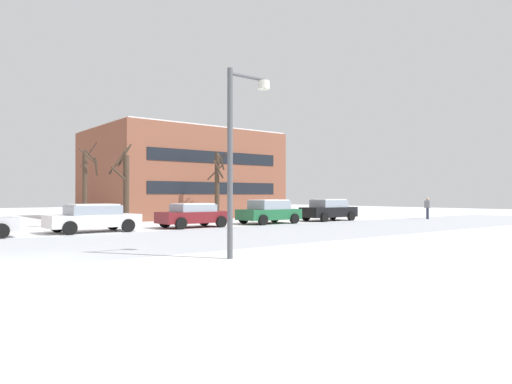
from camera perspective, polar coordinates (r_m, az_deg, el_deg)
ground_plane at (r=14.15m, az=-25.84°, el=-7.69°), size 120.00×120.00×0.00m
road_surface at (r=17.52m, az=-28.33°, el=-6.26°), size 80.00×8.91×0.00m
street_lamp at (r=13.64m, az=-2.27°, el=5.96°), size 1.50×0.36×5.44m
parked_car_white at (r=24.31m, az=-19.15°, el=-2.96°), size 4.29×2.16×1.38m
parked_car_maroon at (r=26.56m, az=-7.62°, el=-2.78°), size 3.96×2.01×1.35m
parked_car_green at (r=29.83m, az=1.59°, el=-2.38°), size 3.99×2.17×1.53m
parked_car_black at (r=33.72m, az=8.81°, el=-2.14°), size 4.28×1.98×1.53m
pedestrian_crossing at (r=37.89m, az=20.07°, el=-1.67°), size 0.42×0.45×1.63m
tree_far_left at (r=33.13m, az=-4.71°, el=0.92°), size 1.33×1.42×4.80m
tree_far_right at (r=29.11m, az=-15.55°, el=0.59°), size 1.43×1.74×4.93m
tree_far_mid at (r=27.77m, az=-19.93°, el=0.70°), size 1.35×1.53×4.81m
building_far_right at (r=40.53m, az=-9.05°, el=2.10°), size 14.28×10.77×7.14m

